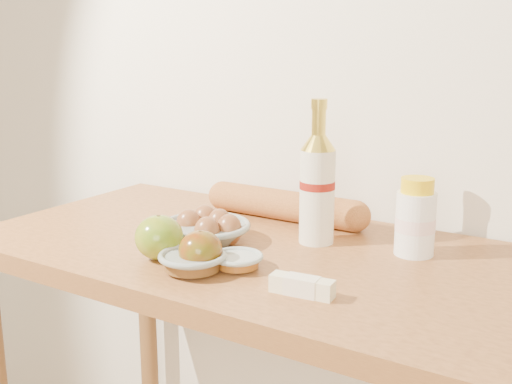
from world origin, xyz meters
TOP-DOWN VIEW (x-y plane):
  - back_wall at (0.00, 1.51)m, footprint 3.50×0.02m
  - table at (0.00, 1.18)m, footprint 1.20×0.60m
  - bourbon_bottle at (0.07, 1.27)m, footprint 0.08×0.08m
  - cream_bottle at (0.26, 1.30)m, footprint 0.10×0.10m
  - egg_bowl at (-0.12, 1.15)m, footprint 0.24×0.24m
  - baguette at (-0.07, 1.38)m, footprint 0.41×0.07m
  - apple_yellowgreen at (-0.13, 1.02)m, footprint 0.11×0.11m
  - apple_redgreen_front at (-0.03, 1.01)m, footprint 0.09×0.09m
  - sugar_bowl at (-0.04, 1.00)m, footprint 0.15×0.15m
  - syrup_bowl at (0.02, 1.06)m, footprint 0.12×0.12m
  - butter_stick at (0.18, 1.01)m, footprint 0.11×0.04m

SIDE VIEW (x-z plane):
  - table at x=0.00m, z-range 0.33..1.23m
  - syrup_bowl at x=0.02m, z-range 0.90..0.93m
  - butter_stick at x=0.18m, z-range 0.90..0.93m
  - sugar_bowl at x=-0.04m, z-range 0.90..0.94m
  - egg_bowl at x=-0.12m, z-range 0.89..0.96m
  - baguette at x=-0.07m, z-range 0.90..0.97m
  - apple_redgreen_front at x=-0.03m, z-range 0.90..0.97m
  - apple_yellowgreen at x=-0.13m, z-range 0.90..0.98m
  - cream_bottle at x=0.26m, z-range 0.89..1.04m
  - bourbon_bottle at x=0.07m, z-range 0.87..1.16m
  - back_wall at x=0.00m, z-range 0.00..2.60m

